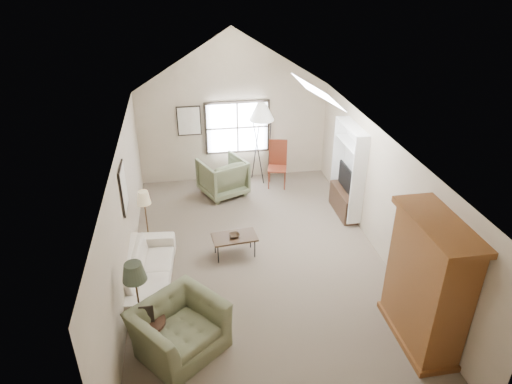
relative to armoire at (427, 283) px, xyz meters
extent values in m
cube|color=brown|center=(-2.18, 2.40, -1.10)|extent=(5.00, 8.00, 0.01)
cube|color=tan|center=(-2.18, 6.40, 0.15)|extent=(5.00, 0.01, 2.50)
cube|color=tan|center=(-2.18, -1.60, 0.15)|extent=(5.00, 0.01, 2.50)
cube|color=tan|center=(-4.68, 2.40, 0.15)|extent=(0.01, 8.00, 2.50)
cube|color=tan|center=(0.32, 2.40, 0.15)|extent=(0.01, 8.00, 2.50)
cube|color=black|center=(-2.08, 6.36, 0.35)|extent=(1.72, 0.08, 1.42)
cube|color=black|center=(-4.65, 2.70, 0.65)|extent=(0.68, 0.04, 0.88)
cube|color=black|center=(-3.33, 6.37, 0.60)|extent=(0.62, 0.04, 0.78)
cube|color=brown|center=(0.00, 0.00, 0.00)|extent=(0.60, 1.50, 2.20)
cube|color=white|center=(0.16, 4.00, 0.05)|extent=(0.32, 1.30, 2.10)
cube|color=#382316|center=(0.14, 4.00, -0.80)|extent=(0.34, 1.18, 0.60)
cube|color=black|center=(0.14, 4.00, -0.18)|extent=(0.05, 0.90, 0.55)
imported|color=beige|center=(-4.36, 2.07, -0.78)|extent=(1.06, 2.28, 0.65)
imported|color=#616647|center=(-3.79, 0.38, -0.68)|extent=(1.70, 1.67, 0.83)
imported|color=#696E4D|center=(-2.59, 5.46, -0.62)|extent=(1.36, 1.37, 0.96)
cube|color=#372416|center=(-2.64, 2.73, -0.87)|extent=(0.94, 0.58, 0.46)
imported|color=#342215|center=(-2.64, 2.73, -0.61)|extent=(0.23, 0.23, 0.05)
cylinder|color=#3C2618|center=(-4.26, 0.47, -0.82)|extent=(0.60, 0.60, 0.55)
cube|color=maroon|center=(-1.13, 5.66, -0.48)|extent=(0.59, 0.59, 1.23)
camera|label=1|loc=(-3.49, -4.97, 4.50)|focal=32.00mm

